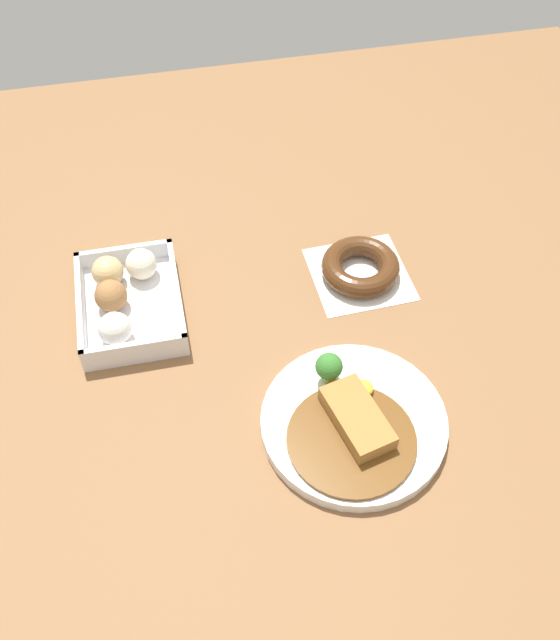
{
  "coord_description": "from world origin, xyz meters",
  "views": [
    {
      "loc": [
        0.55,
        -0.1,
        0.84
      ],
      "look_at": [
        -0.1,
        0.04,
        0.03
      ],
      "focal_mm": 41.44,
      "sensor_mm": 36.0,
      "label": 1
    }
  ],
  "objects": [
    {
      "name": "chocolate_ring_donut",
      "position": [
        -0.18,
        0.18,
        0.02
      ],
      "size": [
        0.15,
        0.15,
        0.03
      ],
      "color": "white",
      "rests_on": "ground_plane"
    },
    {
      "name": "curry_plate",
      "position": [
        0.08,
        0.1,
        0.01
      ],
      "size": [
        0.24,
        0.24,
        0.07
      ],
      "color": "white",
      "rests_on": "ground_plane"
    },
    {
      "name": "ground_plane",
      "position": [
        0.0,
        0.0,
        0.0
      ],
      "size": [
        1.6,
        1.6,
        0.0
      ],
      "primitive_type": "plane",
      "color": "brown"
    },
    {
      "name": "donut_box",
      "position": [
        -0.19,
        -0.17,
        0.02
      ],
      "size": [
        0.19,
        0.15,
        0.06
      ],
      "color": "white",
      "rests_on": "ground_plane"
    }
  ]
}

